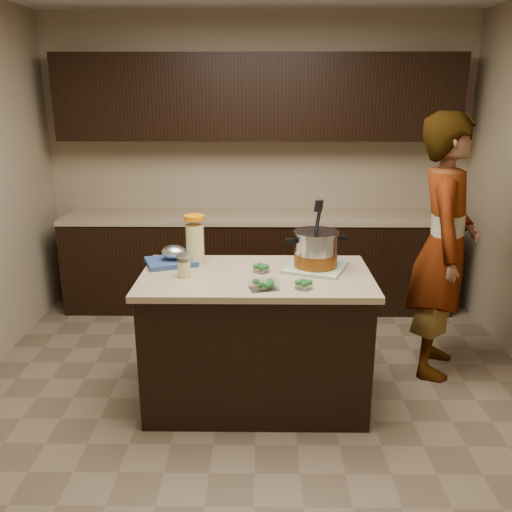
{
  "coord_description": "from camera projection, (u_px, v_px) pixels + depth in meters",
  "views": [
    {
      "loc": [
        0.04,
        -3.24,
        2.02
      ],
      "look_at": [
        0.0,
        0.0,
        1.02
      ],
      "focal_mm": 38.0,
      "sensor_mm": 36.0,
      "label": 1
    }
  ],
  "objects": [
    {
      "name": "stock_pot",
      "position": [
        316.0,
        251.0,
        3.49
      ],
      "size": [
        0.41,
        0.35,
        0.42
      ],
      "rotation": [
        0.0,
        0.0,
        0.22
      ],
      "color": "#B7B7BC",
      "rests_on": "dish_towel"
    },
    {
      "name": "blue_tray",
      "position": [
        172.0,
        258.0,
        3.61
      ],
      "size": [
        0.39,
        0.35,
        0.12
      ],
      "rotation": [
        0.0,
        0.0,
        0.37
      ],
      "color": "navy",
      "rests_on": "island"
    },
    {
      "name": "island",
      "position": [
        256.0,
        338.0,
        3.55
      ],
      "size": [
        1.46,
        0.81,
        0.9
      ],
      "color": "black",
      "rests_on": "ground"
    },
    {
      "name": "broccoli_tub_right",
      "position": [
        304.0,
        285.0,
        3.17
      ],
      "size": [
        0.13,
        0.13,
        0.05
      ],
      "rotation": [
        0.0,
        0.0,
        -0.25
      ],
      "color": "silver",
      "rests_on": "island"
    },
    {
      "name": "room_shell",
      "position": [
        256.0,
        143.0,
        3.18
      ],
      "size": [
        4.04,
        4.04,
        2.72
      ],
      "color": "tan",
      "rests_on": "ground"
    },
    {
      "name": "mason_jar",
      "position": [
        184.0,
        266.0,
        3.36
      ],
      "size": [
        0.11,
        0.11,
        0.15
      ],
      "rotation": [
        0.0,
        0.0,
        0.17
      ],
      "color": "#D6D183",
      "rests_on": "island"
    },
    {
      "name": "broccoli_tub_rect",
      "position": [
        264.0,
        285.0,
        3.16
      ],
      "size": [
        0.19,
        0.16,
        0.06
      ],
      "rotation": [
        0.0,
        0.0,
        0.26
      ],
      "color": "silver",
      "rests_on": "island"
    },
    {
      "name": "back_cabinets",
      "position": [
        258.0,
        210.0,
        5.07
      ],
      "size": [
        3.6,
        0.63,
        2.33
      ],
      "color": "black",
      "rests_on": "ground"
    },
    {
      "name": "lemonade_pitcher",
      "position": [
        195.0,
        242.0,
        3.58
      ],
      "size": [
        0.17,
        0.17,
        0.33
      ],
      "rotation": [
        0.0,
        0.0,
        -0.28
      ],
      "color": "#D6D183",
      "rests_on": "island"
    },
    {
      "name": "person",
      "position": [
        444.0,
        248.0,
        3.84
      ],
      "size": [
        0.64,
        0.79,
        1.88
      ],
      "primitive_type": "imported",
      "rotation": [
        0.0,
        0.0,
        1.26
      ],
      "color": "gray",
      "rests_on": "ground"
    },
    {
      "name": "broccoli_tub_left",
      "position": [
        261.0,
        269.0,
        3.46
      ],
      "size": [
        0.12,
        0.12,
        0.05
      ],
      "rotation": [
        0.0,
        0.0,
        -0.18
      ],
      "color": "silver",
      "rests_on": "island"
    },
    {
      "name": "ground_plane",
      "position": [
        256.0,
        399.0,
        3.69
      ],
      "size": [
        4.0,
        4.0,
        0.0
      ],
      "primitive_type": "plane",
      "color": "brown",
      "rests_on": "ground"
    },
    {
      "name": "dish_towel",
      "position": [
        315.0,
        267.0,
        3.52
      ],
      "size": [
        0.46,
        0.46,
        0.02
      ],
      "primitive_type": "cube",
      "rotation": [
        0.0,
        0.0,
        -0.36
      ],
      "color": "#638D5F",
      "rests_on": "island"
    }
  ]
}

